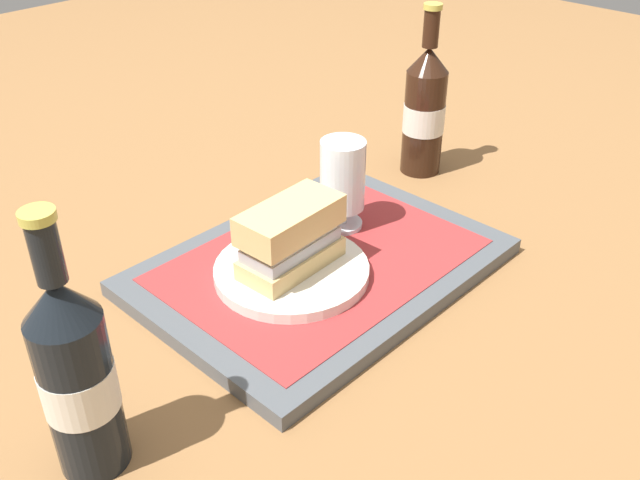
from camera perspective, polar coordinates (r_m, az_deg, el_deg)
name	(u,v)px	position (r m, az deg, el deg)	size (l,w,h in m)	color
ground_plane	(320,273)	(0.92, 0.00, -2.64)	(3.00, 3.00, 0.00)	olive
tray	(320,266)	(0.91, 0.00, -2.13)	(0.44, 0.32, 0.02)	#4C5156
placemat	(320,260)	(0.90, 0.00, -1.57)	(0.38, 0.27, 0.00)	#9E2D2D
plate	(289,270)	(0.87, -2.49, -2.38)	(0.19, 0.19, 0.01)	silver
sandwich	(290,234)	(0.85, -2.42, 0.50)	(0.14, 0.07, 0.08)	tan
beer_glass	(343,179)	(0.94, 1.82, 4.89)	(0.06, 0.06, 0.12)	silver
beer_bottle	(424,110)	(1.14, 8.37, 10.30)	(0.07, 0.07, 0.27)	black
second_bottle	(77,375)	(0.65, -18.93, -10.20)	(0.07, 0.07, 0.27)	black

